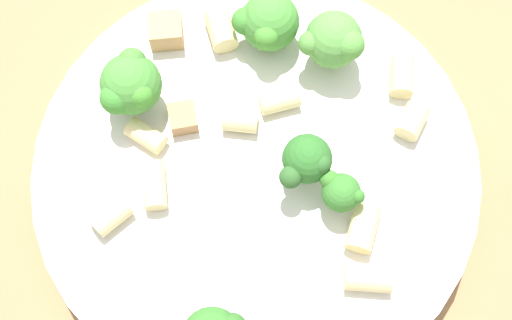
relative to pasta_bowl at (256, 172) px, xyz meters
The scene contains 19 objects.
ground_plane 0.02m from the pasta_bowl, ahead, with size 2.00×2.00×0.00m, color #936D47.
pasta_bowl is the anchor object (origin of this frame).
broccoli_floret_0 0.05m from the pasta_bowl, 29.59° to the left, with size 0.03×0.03×0.04m.
broccoli_floret_1 0.06m from the pasta_bowl, 14.62° to the left, with size 0.03×0.02×0.03m.
broccoli_floret_2 0.10m from the pasta_bowl, 96.92° to the left, with size 0.04×0.04×0.04m.
broccoli_floret_3 0.10m from the pasta_bowl, 168.34° to the right, with size 0.04×0.04×0.05m.
broccoli_floret_4 0.10m from the pasta_bowl, 125.81° to the left, with size 0.04×0.04×0.04m.
rigatoni_0 0.11m from the pasta_bowl, 72.59° to the left, with size 0.02×0.02×0.03m, color beige.
rigatoni_1 0.05m from the pasta_bowl, 110.48° to the left, with size 0.01×0.01×0.03m, color beige.
rigatoni_3 0.07m from the pasta_bowl, 125.29° to the right, with size 0.01×0.01×0.03m, color beige.
rigatoni_4 0.04m from the pasta_bowl, 150.55° to the left, with size 0.01×0.01×0.02m, color beige.
rigatoni_5 0.10m from the pasta_bowl, ahead, with size 0.02×0.02×0.03m, color beige.
rigatoni_6 0.10m from the pasta_bowl, 117.57° to the right, with size 0.01×0.01×0.02m, color beige.
rigatoni_7 0.07m from the pasta_bowl, 153.67° to the right, with size 0.01×0.01×0.03m, color beige.
rigatoni_8 0.10m from the pasta_bowl, 144.54° to the left, with size 0.02×0.02×0.03m, color beige.
rigatoni_9 0.08m from the pasta_bowl, ahead, with size 0.02×0.02×0.03m, color beige.
rigatoni_10 0.10m from the pasta_bowl, 55.77° to the left, with size 0.02×0.02×0.02m, color beige.
chicken_chunk_0 0.11m from the pasta_bowl, 163.56° to the left, with size 0.02×0.02×0.02m, color tan.
chicken_chunk_1 0.06m from the pasta_bowl, behind, with size 0.02×0.02×0.01m, color #A87A4C.
Camera 1 is at (0.10, -0.12, 0.45)m, focal length 50.00 mm.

